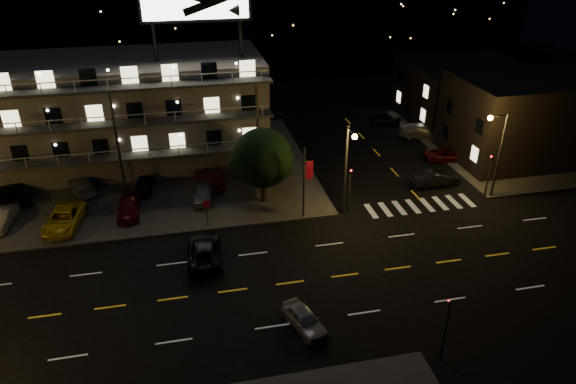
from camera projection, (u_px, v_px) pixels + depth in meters
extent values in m
plane|color=black|center=(262.00, 287.00, 35.24)|extent=(140.00, 140.00, 0.00)
cube|color=#383735|center=(85.00, 178.00, 49.84)|extent=(44.00, 24.00, 0.15)
cube|color=#383735|center=(493.00, 141.00, 58.05)|extent=(16.00, 24.00, 0.15)
cube|color=gray|center=(123.00, 113.00, 51.72)|extent=(28.00, 12.00, 10.00)
cube|color=gray|center=(115.00, 61.00, 49.25)|extent=(28.00, 12.00, 0.50)
cube|color=#383735|center=(121.00, 158.00, 46.64)|extent=(28.00, 1.80, 0.25)
cube|color=#383735|center=(116.00, 124.00, 45.14)|extent=(28.00, 1.80, 0.25)
cube|color=#383735|center=(110.00, 89.00, 43.63)|extent=(28.00, 1.80, 0.25)
cylinder|color=black|center=(155.00, 43.00, 47.33)|extent=(0.36, 0.36, 3.50)
cylinder|color=black|center=(241.00, 39.00, 48.83)|extent=(0.36, 0.36, 3.50)
cube|color=black|center=(523.00, 118.00, 52.64)|extent=(14.00, 10.00, 8.50)
cube|color=black|center=(463.00, 92.00, 63.34)|extent=(14.00, 12.00, 7.00)
cylinder|color=#2D2D30|center=(346.00, 172.00, 42.10)|extent=(0.20, 0.20, 8.00)
cylinder|color=#2D2D30|center=(351.00, 132.00, 39.62)|extent=(0.12, 1.80, 0.12)
sphere|color=gold|center=(355.00, 137.00, 38.98)|extent=(0.44, 0.44, 0.44)
cylinder|color=#2D2D30|center=(499.00, 157.00, 44.71)|extent=(0.20, 0.20, 8.00)
cylinder|color=#2D2D30|center=(499.00, 116.00, 42.78)|extent=(1.80, 0.12, 0.12)
sphere|color=gold|center=(490.00, 118.00, 42.67)|extent=(0.44, 0.44, 0.44)
cylinder|color=#2D2D30|center=(349.00, 193.00, 43.40)|extent=(0.14, 0.14, 3.60)
imported|color=black|center=(351.00, 169.00, 42.32)|extent=(0.20, 0.16, 1.00)
sphere|color=#FF0C0C|center=(351.00, 171.00, 42.26)|extent=(0.14, 0.14, 0.14)
cylinder|color=#2D2D30|center=(444.00, 333.00, 28.74)|extent=(0.14, 0.14, 3.60)
imported|color=black|center=(451.00, 301.00, 27.66)|extent=(0.20, 0.16, 1.00)
sphere|color=#FF0C0C|center=(449.00, 301.00, 27.81)|extent=(0.14, 0.14, 0.14)
cylinder|color=#2D2D30|center=(488.00, 179.00, 45.83)|extent=(0.14, 0.14, 3.60)
imported|color=black|center=(493.00, 155.00, 44.75)|extent=(0.16, 0.20, 1.00)
sphere|color=#FF0C0C|center=(491.00, 157.00, 44.77)|extent=(0.14, 0.14, 0.14)
cylinder|color=#2D2D30|center=(304.00, 184.00, 41.91)|extent=(0.16, 0.16, 6.40)
cube|color=#A70B27|center=(309.00, 170.00, 41.43)|extent=(0.60, 0.04, 1.60)
cylinder|color=#2D2D30|center=(207.00, 215.00, 41.58)|extent=(0.08, 0.08, 2.20)
cylinder|color=#A70B27|center=(206.00, 204.00, 41.04)|extent=(0.91, 0.04, 0.91)
cylinder|color=black|center=(263.00, 189.00, 45.09)|extent=(0.50, 0.50, 2.39)
sphere|color=black|center=(263.00, 158.00, 43.69)|extent=(5.18, 5.18, 5.18)
sphere|color=black|center=(248.00, 164.00, 44.09)|extent=(3.19, 3.19, 3.19)
sphere|color=black|center=(276.00, 163.00, 43.73)|extent=(2.99, 2.99, 2.99)
imported|color=gray|center=(2.00, 218.00, 41.68)|extent=(1.81, 4.18, 1.34)
imported|color=gold|center=(64.00, 219.00, 41.51)|extent=(3.12, 5.59, 1.48)
imported|color=#550C10|center=(128.00, 208.00, 43.28)|extent=(1.80, 4.33, 1.25)
imported|color=gray|center=(203.00, 193.00, 45.46)|extent=(2.24, 4.31, 1.40)
imported|color=black|center=(13.00, 194.00, 45.39)|extent=(4.09, 5.56, 1.40)
imported|color=gray|center=(81.00, 185.00, 46.87)|extent=(3.43, 5.04, 1.35)
imported|color=black|center=(144.00, 184.00, 47.12)|extent=(1.92, 3.99, 1.31)
imported|color=#550C10|center=(209.00, 179.00, 47.92)|extent=(2.77, 4.71, 1.47)
imported|color=black|center=(436.00, 179.00, 48.24)|extent=(4.43, 1.65, 1.45)
imported|color=#550C10|center=(446.00, 155.00, 53.40)|extent=(4.76, 2.92, 1.23)
imported|color=gray|center=(422.00, 131.00, 59.06)|extent=(5.67, 3.74, 1.53)
imported|color=black|center=(387.00, 119.00, 62.99)|extent=(3.81, 1.54, 1.30)
imported|color=gray|center=(304.00, 319.00, 31.44)|extent=(2.56, 4.00, 1.27)
imported|color=black|center=(204.00, 250.00, 37.82)|extent=(2.77, 5.47, 1.48)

